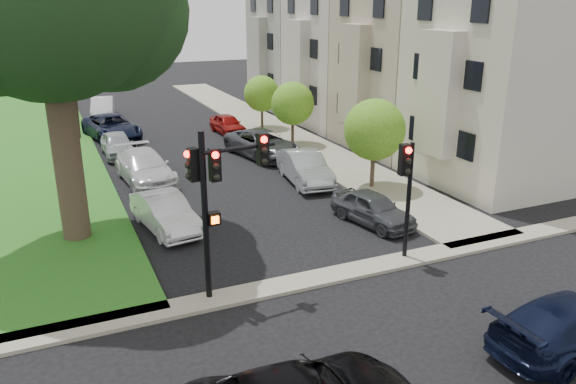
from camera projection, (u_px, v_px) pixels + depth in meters
name	position (u px, v px, depth m)	size (l,w,h in m)	color
ground	(357.00, 308.00, 16.30)	(140.00, 140.00, 0.00)	black
grass_strip	(23.00, 148.00, 33.62)	(8.00, 44.00, 0.12)	#32631B
sidewalk_right	(267.00, 126.00, 39.63)	(3.50, 44.00, 0.12)	tan
sidewalk_cross	(326.00, 277.00, 18.01)	(60.00, 1.00, 0.12)	tan
house_a	(510.00, 36.00, 25.73)	(7.70, 7.55, 15.97)	beige
house_b	(412.00, 29.00, 32.22)	(7.70, 7.55, 15.97)	#B6AD91
house_c	(348.00, 24.00, 38.71)	(7.70, 7.55, 15.97)	silver
house_d	(302.00, 20.00, 45.21)	(7.70, 7.55, 15.97)	#A5A29A
small_tree_a	(374.00, 130.00, 25.73)	(2.85, 2.85, 4.27)	#4A3325
small_tree_b	(293.00, 103.00, 33.73)	(2.60, 2.60, 3.89)	#4A3325
small_tree_c	(262.00, 94.00, 38.23)	(2.45, 2.45, 3.67)	#4A3325
traffic_signal_main	(217.00, 185.00, 15.79)	(2.51, 0.65, 5.14)	black
traffic_signal_secondary	(406.00, 180.00, 18.41)	(0.54, 0.43, 4.12)	black
car_parked_0	(373.00, 208.00, 22.24)	(1.55, 3.84, 1.31)	#3F4247
car_parked_1	(305.00, 168.00, 27.27)	(1.62, 4.65, 1.53)	#999BA0
car_parked_2	(263.00, 144.00, 31.88)	(2.48, 5.38, 1.50)	#3F4247
car_parked_3	(228.00, 124.00, 37.44)	(1.51, 3.75, 1.28)	maroon
car_parked_5	(165.00, 213.00, 21.66)	(1.48, 4.25, 1.40)	silver
car_parked_6	(145.00, 167.00, 27.33)	(2.14, 5.25, 1.52)	silver
car_parked_7	(117.00, 144.00, 31.97)	(1.63, 4.04, 1.38)	#999BA0
car_parked_8	(112.00, 127.00, 35.90)	(2.59, 5.62, 1.56)	black
car_parked_9	(103.00, 108.00, 42.66)	(1.58, 4.53, 1.49)	silver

